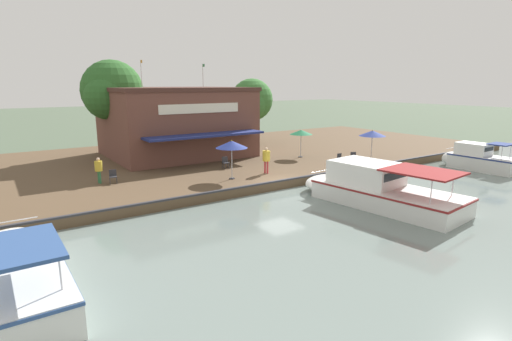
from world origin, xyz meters
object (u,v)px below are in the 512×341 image
at_px(cafe_chair_under_first_umbrella, 225,162).
at_px(tree_upstream_bank, 252,101).
at_px(patio_umbrella_back_row, 232,144).
at_px(motorboat_second_along, 372,188).
at_px(patio_umbrella_near_quay_edge, 301,132).
at_px(person_near_entrance, 266,157).
at_px(tree_downstream_bank, 111,92).
at_px(cafe_chair_beside_entrance, 354,157).
at_px(waterfront_restaurant, 176,121).
at_px(cafe_chair_facing_river, 340,158).
at_px(cafe_chair_mid_patio, 113,176).
at_px(patio_umbrella_far_corner, 372,133).
at_px(motorboat_nearest_quay, 18,270).
at_px(motorboat_mid_row, 476,159).
at_px(person_mid_patio, 99,167).

relative_size(cafe_chair_under_first_umbrella, tree_upstream_bank, 0.13).
relative_size(patio_umbrella_back_row, motorboat_second_along, 0.26).
relative_size(patio_umbrella_near_quay_edge, person_near_entrance, 1.29).
relative_size(person_near_entrance, tree_downstream_bank, 0.23).
bearing_deg(cafe_chair_beside_entrance, waterfront_restaurant, -138.70).
xyz_separation_m(cafe_chair_beside_entrance, tree_downstream_bank, (-13.41, -14.67, 4.88)).
distance_m(waterfront_restaurant, person_near_entrance, 10.92).
height_order(cafe_chair_facing_river, cafe_chair_mid_patio, same).
height_order(patio_umbrella_far_corner, tree_downstream_bank, tree_downstream_bank).
bearing_deg(patio_umbrella_back_row, motorboat_nearest_quay, -59.11).
xyz_separation_m(cafe_chair_under_first_umbrella, tree_downstream_bank, (-9.61, -5.32, 4.88)).
distance_m(patio_umbrella_back_row, cafe_chair_mid_patio, 7.63).
height_order(cafe_chair_facing_river, tree_downstream_bank, tree_downstream_bank).
bearing_deg(patio_umbrella_back_row, motorboat_second_along, 32.57).
relative_size(waterfront_restaurant, motorboat_nearest_quay, 1.44).
bearing_deg(waterfront_restaurant, cafe_chair_beside_entrance, 41.30).
bearing_deg(tree_upstream_bank, motorboat_mid_row, 25.40).
relative_size(cafe_chair_facing_river, tree_upstream_bank, 0.13).
relative_size(patio_umbrella_back_row, cafe_chair_under_first_umbrella, 3.00).
distance_m(cafe_chair_facing_river, cafe_chair_under_first_umbrella, 8.81).
height_order(patio_umbrella_back_row, cafe_chair_mid_patio, patio_umbrella_back_row).
bearing_deg(cafe_chair_under_first_umbrella, person_mid_patio, -93.01).
xyz_separation_m(patio_umbrella_far_corner, tree_upstream_bank, (-12.95, -3.24, 2.21)).
relative_size(person_mid_patio, tree_downstream_bank, 0.20).
relative_size(person_mid_patio, person_near_entrance, 0.89).
bearing_deg(motorboat_second_along, person_mid_patio, -132.13).
distance_m(cafe_chair_facing_river, tree_downstream_bank, 19.45).
xyz_separation_m(waterfront_restaurant, motorboat_nearest_quay, (18.17, -13.24, -2.77)).
relative_size(patio_umbrella_near_quay_edge, patio_umbrella_back_row, 0.92).
bearing_deg(patio_umbrella_near_quay_edge, cafe_chair_facing_river, 6.63).
xyz_separation_m(cafe_chair_under_first_umbrella, motorboat_mid_row, (9.08, 17.38, -0.20)).
xyz_separation_m(patio_umbrella_back_row, person_near_entrance, (-0.09, 2.79, -1.11)).
relative_size(patio_umbrella_near_quay_edge, cafe_chair_mid_patio, 2.76).
xyz_separation_m(cafe_chair_mid_patio, motorboat_nearest_quay, (10.65, -5.83, -0.36)).
relative_size(patio_umbrella_far_corner, motorboat_mid_row, 0.42).
bearing_deg(cafe_chair_beside_entrance, patio_umbrella_near_quay_edge, -156.68).
relative_size(cafe_chair_beside_entrance, motorboat_mid_row, 0.15).
bearing_deg(waterfront_restaurant, motorboat_nearest_quay, -36.08).
relative_size(cafe_chair_mid_patio, tree_downstream_bank, 0.11).
xyz_separation_m(motorboat_second_along, tree_downstream_bank, (-20.17, -8.77, 5.05)).
bearing_deg(patio_umbrella_far_corner, person_near_entrance, -92.27).
bearing_deg(patio_umbrella_near_quay_edge, cafe_chair_beside_entrance, 23.32).
distance_m(cafe_chair_under_first_umbrella, motorboat_second_along, 11.11).
relative_size(person_near_entrance, motorboat_second_along, 0.19).
distance_m(motorboat_second_along, tree_downstream_bank, 22.57).
distance_m(patio_umbrella_near_quay_edge, person_near_entrance, 7.02).
bearing_deg(motorboat_mid_row, cafe_chair_facing_river, -119.88).
xyz_separation_m(cafe_chair_under_first_umbrella, motorboat_second_along, (10.56, 3.45, -0.16)).
bearing_deg(patio_umbrella_near_quay_edge, person_mid_patio, -90.09).
bearing_deg(tree_downstream_bank, cafe_chair_facing_river, 45.04).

